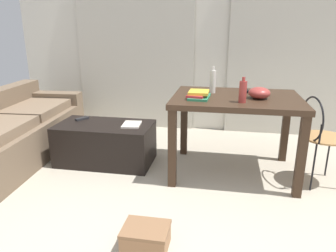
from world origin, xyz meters
The scene contains 15 objects.
ground_plane centered at (0.00, 1.17, 0.00)m, with size 7.54×7.54×0.00m, color #B2A893.
wall_back centered at (0.00, 3.14, 1.25)m, with size 5.41×0.10×2.50m, color silver.
curtains centered at (0.00, 3.06, 1.11)m, with size 3.70×0.03×2.23m.
couch centered at (-2.05, 1.65, 0.29)m, with size 0.92×2.05×0.70m.
coffee_table centered at (-1.00, 1.73, 0.21)m, with size 0.98×0.54×0.42m.
craft_table centered at (0.32, 1.72, 0.66)m, with size 1.18×0.88×0.77m.
wire_chair centered at (1.04, 1.62, 0.51)m, with size 0.40×0.43×0.82m.
bottle_near centered at (0.09, 1.86, 0.88)m, with size 0.06×0.06×0.26m.
bottle_far centered at (0.36, 1.48, 0.86)m, with size 0.06×0.06×0.22m.
bowl centered at (0.52, 1.67, 0.82)m, with size 0.19×0.19×0.10m, color #9E3833.
book_stack centered at (-0.02, 1.59, 0.80)m, with size 0.21×0.31×0.07m.
tv_remote_on_table centered at (0.41, 1.98, 0.78)m, with size 0.05×0.18×0.02m, color black.
tv_remote_primary centered at (-1.30, 1.84, 0.43)m, with size 0.05×0.15×0.02m, color #232326.
magazine centered at (-0.71, 1.74, 0.43)m, with size 0.17×0.23×0.02m, color silver.
shoebox centered at (-0.24, 0.45, 0.08)m, with size 0.30×0.24×0.16m.
Camera 1 is at (0.22, -1.25, 1.39)m, focal length 34.06 mm.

